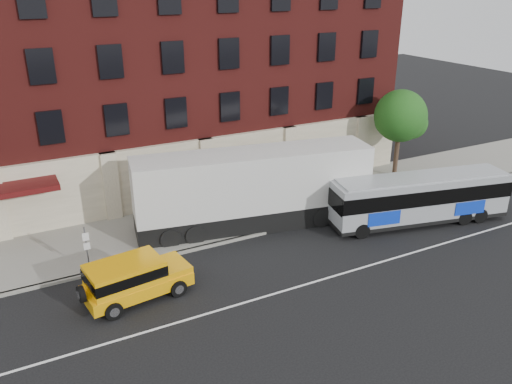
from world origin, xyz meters
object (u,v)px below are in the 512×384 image
sign_pole (87,247)px  street_tree (401,118)px  city_bus (420,197)px  yellow_suv (132,277)px  shipping_container (254,190)px

sign_pole → street_tree: street_tree is taller
street_tree → city_bus: bearing=-121.3°
sign_pole → city_bus: bearing=-9.2°
yellow_suv → shipping_container: bearing=27.0°
street_tree → sign_pole: bearing=-171.4°
city_bus → sign_pole: bearing=170.8°
sign_pole → street_tree: bearing=8.6°
sign_pole → yellow_suv: size_ratio=0.49×
sign_pole → shipping_container: size_ratio=0.18×
street_tree → yellow_suv: (-20.71, -6.40, -3.32)m
shipping_container → street_tree: bearing=10.1°
city_bus → shipping_container: size_ratio=0.79×
city_bus → yellow_suv: 16.89m
sign_pole → city_bus: city_bus is taller
sign_pole → yellow_suv: bearing=-66.5°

